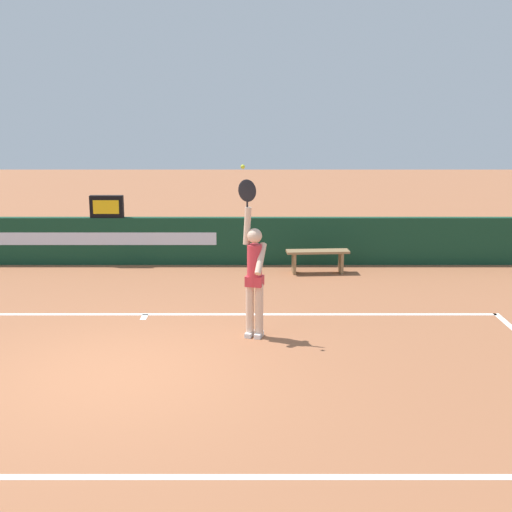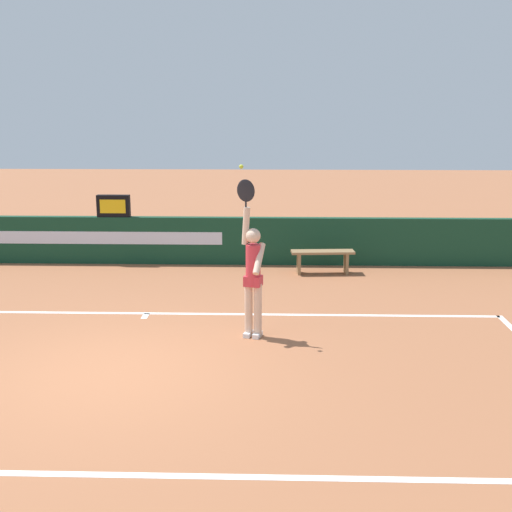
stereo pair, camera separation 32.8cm
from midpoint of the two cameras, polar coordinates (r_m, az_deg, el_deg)
name	(u,v)px [view 1 (the left image)]	position (r m, az deg, el deg)	size (l,w,h in m)	color
ground_plane	(113,373)	(9.55, -12.86, -9.53)	(60.00, 60.00, 0.00)	#9D5E3C
court_lines	(113,372)	(9.56, -12.85, -9.49)	(12.26, 5.38, 0.00)	white
back_wall	(170,241)	(15.53, -7.83, 1.26)	(17.74, 0.22, 1.07)	#133D27
speed_display	(105,207)	(15.66, -13.12, 4.05)	(0.74, 0.17, 0.50)	black
tennis_player	(253,273)	(10.43, -1.19, -1.42)	(0.46, 0.44, 2.47)	beige
tennis_ball	(241,167)	(10.11, -2.19, 7.49)	(0.06, 0.06, 0.06)	#C6DC30
courtside_bench_near	(316,256)	(14.64, 4.42, -0.01)	(1.37, 0.45, 0.50)	olive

